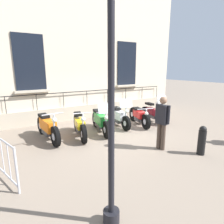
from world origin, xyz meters
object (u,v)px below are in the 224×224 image
at_px(motorcycle_green, 101,121).
at_px(pedestrian_walking, 162,120).
at_px(motorcycle_orange, 48,128).
at_px(crowd_barrier, 0,155).
at_px(motorcycle_white, 119,117).
at_px(motorcycle_yellow, 80,126).
at_px(bollard, 202,140).
at_px(lamppost, 111,28).
at_px(motorcycle_red, 139,116).
at_px(motorcycle_maroon, 153,113).

height_order(motorcycle_green, pedestrian_walking, pedestrian_walking).
bearing_deg(motorcycle_orange, motorcycle_green, 83.38).
xyz_separation_m(motorcycle_orange, crowd_barrier, (1.86, -1.56, 0.10)).
xyz_separation_m(motorcycle_green, motorcycle_white, (-0.18, 1.05, -0.02)).
bearing_deg(motorcycle_green, pedestrian_walking, 18.69).
distance_m(motorcycle_green, motorcycle_white, 1.06).
bearing_deg(motorcycle_yellow, bollard, 36.74).
distance_m(motorcycle_orange, motorcycle_white, 3.10).
height_order(lamppost, pedestrian_walking, lamppost).
xyz_separation_m(motorcycle_red, bollard, (3.40, -0.39, 0.04)).
height_order(motorcycle_orange, motorcycle_red, motorcycle_orange).
relative_size(motorcycle_yellow, crowd_barrier, 1.08).
bearing_deg(motorcycle_orange, motorcycle_red, 85.96).
bearing_deg(pedestrian_walking, motorcycle_green, -161.31).
distance_m(motorcycle_orange, bollard, 5.20).
bearing_deg(motorcycle_red, motorcycle_green, -91.38).
height_order(motorcycle_maroon, bollard, motorcycle_maroon).
xyz_separation_m(motorcycle_white, crowd_barrier, (1.81, -4.66, 0.12)).
xyz_separation_m(motorcycle_yellow, pedestrian_walking, (2.47, 1.78, 0.56)).
bearing_deg(crowd_barrier, bollard, 70.76).
height_order(motorcycle_yellow, pedestrian_walking, pedestrian_walking).
relative_size(motorcycle_red, crowd_barrier, 1.03).
relative_size(motorcycle_white, crowd_barrier, 0.97).
relative_size(motorcycle_yellow, bollard, 2.36).
xyz_separation_m(motorcycle_maroon, lamppost, (4.27, -5.02, 2.69)).
height_order(motorcycle_orange, motorcycle_maroon, motorcycle_maroon).
xyz_separation_m(motorcycle_white, bollard, (3.63, 0.56, 0.01)).
distance_m(motorcycle_yellow, motorcycle_maroon, 3.85).
distance_m(motorcycle_orange, lamppost, 5.22).
xyz_separation_m(crowd_barrier, pedestrian_walking, (0.90, 4.47, 0.41)).
distance_m(motorcycle_white, motorcycle_maroon, 1.88).
bearing_deg(motorcycle_yellow, pedestrian_walking, 35.74).
xyz_separation_m(motorcycle_yellow, lamppost, (4.22, -1.17, 2.69)).
distance_m(lamppost, bollard, 4.63).
bearing_deg(motorcycle_green, motorcycle_orange, -96.62).
bearing_deg(motorcycle_green, motorcycle_yellow, -87.11).
relative_size(motorcycle_orange, motorcycle_maroon, 1.19).
bearing_deg(motorcycle_red, pedestrian_walking, -24.91).
bearing_deg(bollard, motorcycle_green, -154.96).
bearing_deg(pedestrian_walking, bollard, 39.28).
bearing_deg(motorcycle_white, motorcycle_orange, -91.01).
bearing_deg(motorcycle_maroon, bollard, -20.80).
bearing_deg(motorcycle_red, lamppost, -44.19).
height_order(motorcycle_red, motorcycle_maroon, motorcycle_maroon).
distance_m(motorcycle_maroon, crowd_barrier, 6.74).
bearing_deg(motorcycle_red, motorcycle_white, -103.67).
bearing_deg(motorcycle_maroon, lamppost, -49.62).
bearing_deg(bollard, motorcycle_orange, -135.17).
bearing_deg(motorcycle_white, motorcycle_red, 76.33).
xyz_separation_m(motorcycle_white, pedestrian_walking, (2.70, -0.19, 0.53)).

